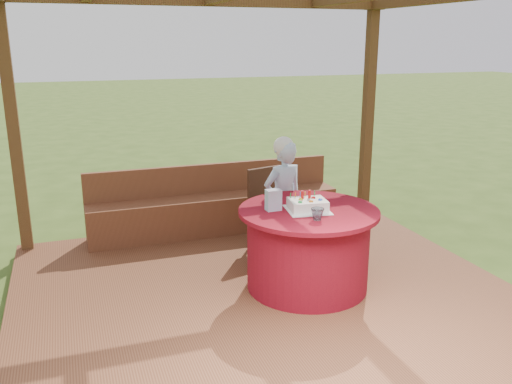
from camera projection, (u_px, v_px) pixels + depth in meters
ground at (265, 302)px, 5.06m from camera, size 60.00×60.00×0.00m
deck at (265, 296)px, 5.04m from camera, size 4.50×4.00×0.12m
pergola at (266, 34)px, 4.41m from camera, size 4.50×4.00×2.72m
bench at (215, 210)px, 6.51m from camera, size 3.00×0.42×0.80m
table at (308, 248)px, 5.01m from camera, size 1.28×1.28×0.76m
chair at (270, 204)px, 6.03m from camera, size 0.51×0.51×0.87m
elderly_woman at (283, 198)px, 5.61m from camera, size 0.51×0.40×1.30m
birthday_cake at (308, 205)px, 4.86m from camera, size 0.42×0.42×0.17m
gift_bag at (273, 200)px, 4.85m from camera, size 0.14×0.09×0.19m
drinking_glass at (317, 214)px, 4.60m from camera, size 0.12×0.12×0.10m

